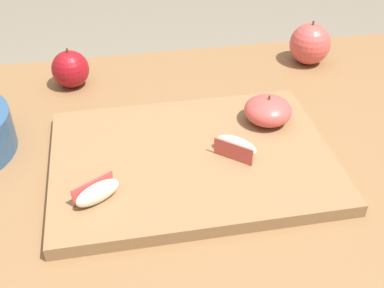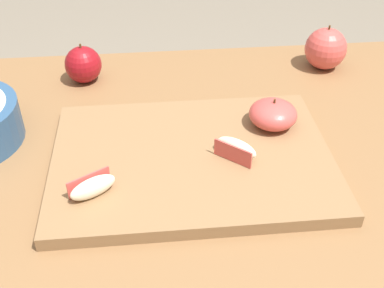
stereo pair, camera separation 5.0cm
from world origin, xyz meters
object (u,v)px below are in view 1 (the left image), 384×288
Objects in this scene: apple_half_skin_up at (268,110)px; cutting_board at (192,159)px; whole_apple_pink_lady at (310,44)px; apple_wedge_near_knife at (97,192)px; whole_apple_red_delicious at (70,69)px; apple_wedge_middle at (236,147)px.

cutting_board is at bearing -155.18° from apple_half_skin_up.
apple_half_skin_up is 0.28m from whole_apple_pink_lady.
apple_half_skin_up reaches higher than apple_wedge_near_knife.
whole_apple_red_delicious is (-0.33, 0.22, -0.01)m from apple_half_skin_up.
cutting_board is 0.16m from apple_half_skin_up.
apple_wedge_near_knife is (-0.22, -0.06, 0.00)m from apple_wedge_middle.
apple_wedge_near_knife is at bearing -163.42° from apple_wedge_middle.
cutting_board is 0.35m from whole_apple_red_delicious.
apple_half_skin_up is at bearing 26.51° from apple_wedge_near_knife.
whole_apple_red_delicious is (-0.26, 0.30, 0.00)m from apple_wedge_middle.
apple_half_skin_up reaches higher than cutting_board.
cutting_board is 0.17m from apple_wedge_near_knife.
cutting_board is at bearing -136.14° from whole_apple_pink_lady.
apple_half_skin_up is at bearing 24.82° from cutting_board.
apple_half_skin_up is 1.00× the size of whole_apple_red_delicious.
cutting_board is 0.07m from apple_wedge_middle.
whole_apple_red_delicious is (-0.50, -0.01, -0.01)m from whole_apple_pink_lady.
apple_wedge_near_knife is 0.75× the size of whole_apple_pink_lady.
apple_wedge_middle is at bearing -127.79° from whole_apple_pink_lady.
apple_wedge_middle is at bearing -12.47° from cutting_board.
apple_wedge_near_knife is (-0.15, -0.08, 0.03)m from cutting_board.
whole_apple_pink_lady reaches higher than apple_half_skin_up.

